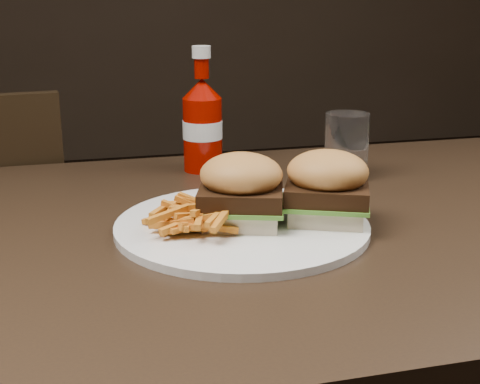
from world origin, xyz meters
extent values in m
cube|color=black|center=(0.00, 0.00, 0.73)|extent=(1.20, 0.80, 0.04)
cylinder|color=white|center=(-0.07, -0.03, 0.76)|extent=(0.34, 0.34, 0.01)
cube|color=beige|center=(-0.07, -0.03, 0.77)|extent=(0.12, 0.12, 0.03)
cube|color=beige|center=(0.04, -0.05, 0.77)|extent=(0.13, 0.12, 0.03)
cylinder|color=#8C0900|center=(-0.06, 0.29, 0.81)|extent=(0.07, 0.07, 0.14)
cylinder|color=white|center=(0.16, 0.17, 0.81)|extent=(0.09, 0.09, 0.12)
camera|label=1|loc=(-0.29, -0.85, 1.06)|focal=50.00mm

